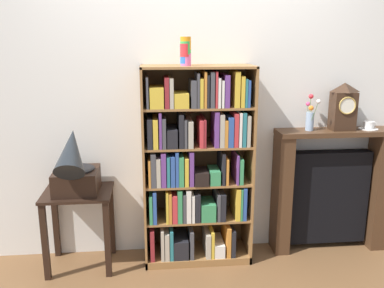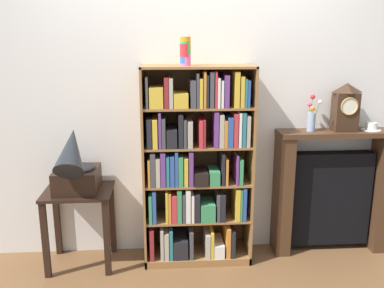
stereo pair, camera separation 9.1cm
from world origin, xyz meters
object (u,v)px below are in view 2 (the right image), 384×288
bookshelf (195,170)px  teacup_with_saucer (371,127)px  fireplace_mantel (331,192)px  flower_vase (312,117)px  cup_stack (185,51)px  gramophone (74,166)px  mantel_clock (345,107)px  side_table_left (79,210)px

bookshelf → teacup_with_saucer: bearing=2.6°
fireplace_mantel → flower_vase: size_ratio=3.62×
cup_stack → fireplace_mantel: size_ratio=0.20×
bookshelf → teacup_with_saucer: size_ratio=10.24×
gramophone → bookshelf: bearing=5.4°
bookshelf → mantel_clock: bearing=3.0°
gramophone → flower_vase: flower_vase is taller
fireplace_mantel → mantel_clock: (0.05, -0.02, 0.73)m
bookshelf → cup_stack: 0.92m
mantel_clock → flower_vase: (-0.27, 0.00, -0.08)m
bookshelf → side_table_left: size_ratio=2.50×
cup_stack → mantel_clock: cup_stack is taller
bookshelf → fireplace_mantel: size_ratio=1.50×
gramophone → teacup_with_saucer: size_ratio=3.64×
side_table_left → gramophone: gramophone is taller
mantel_clock → flower_vase: bearing=179.1°
side_table_left → mantel_clock: mantel_clock is taller
gramophone → mantel_clock: (2.12, 0.15, 0.40)m
gramophone → teacup_with_saucer: (2.35, 0.15, 0.23)m
bookshelf → gramophone: size_ratio=2.81×
flower_vase → teacup_with_saucer: size_ratio=1.88×
mantel_clock → bookshelf: bearing=-177.0°
cup_stack → teacup_with_saucer: size_ratio=1.35×
gramophone → flower_vase: bearing=4.7°
bookshelf → fireplace_mantel: bearing=4.2°
mantel_clock → gramophone: bearing=-176.0°
fireplace_mantel → teacup_with_saucer: size_ratio=6.81×
teacup_with_saucer → gramophone: bearing=-176.3°
teacup_with_saucer → fireplace_mantel: bearing=176.2°
mantel_clock → fireplace_mantel: bearing=157.1°
mantel_clock → teacup_with_saucer: bearing=0.6°
bookshelf → teacup_with_saucer: (1.44, 0.07, 0.31)m
side_table_left → flower_vase: flower_vase is taller
gramophone → flower_vase: (1.85, 0.15, 0.32)m
side_table_left → teacup_with_saucer: size_ratio=4.09×
cup_stack → side_table_left: bearing=179.4°
fireplace_mantel → side_table_left: bearing=-176.9°
bookshelf → cup_stack: cup_stack is taller
side_table_left → mantel_clock: 2.26m
fireplace_mantel → teacup_with_saucer: bearing=-3.8°
bookshelf → side_table_left: bookshelf is taller
bookshelf → flower_vase: (0.94, 0.07, 0.40)m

